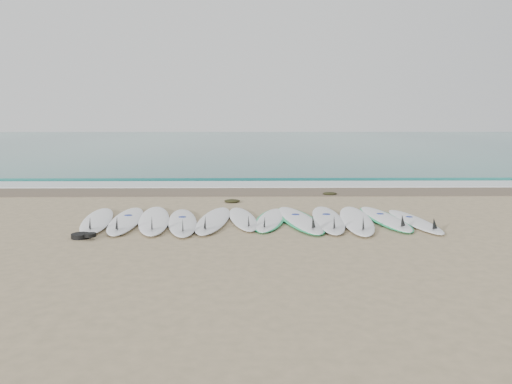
{
  "coord_description": "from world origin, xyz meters",
  "views": [
    {
      "loc": [
        -0.12,
        -9.77,
        2.09
      ],
      "look_at": [
        0.03,
        1.41,
        0.4
      ],
      "focal_mm": 35.0,
      "sensor_mm": 36.0,
      "label": 1
    }
  ],
  "objects_px": {
    "surfboard_6": "(270,219)",
    "surfboard_11": "(415,221)",
    "surfboard_0": "(97,220)",
    "leash_coil": "(83,236)"
  },
  "relations": [
    {
      "from": "surfboard_0",
      "to": "leash_coil",
      "type": "distance_m",
      "value": 1.25
    },
    {
      "from": "surfboard_0",
      "to": "surfboard_6",
      "type": "height_order",
      "value": "surfboard_0"
    },
    {
      "from": "surfboard_6",
      "to": "surfboard_11",
      "type": "distance_m",
      "value": 2.87
    },
    {
      "from": "surfboard_11",
      "to": "surfboard_0",
      "type": "bearing_deg",
      "value": 173.48
    },
    {
      "from": "surfboard_0",
      "to": "surfboard_6",
      "type": "bearing_deg",
      "value": -7.87
    },
    {
      "from": "surfboard_6",
      "to": "leash_coil",
      "type": "relative_size",
      "value": 5.35
    },
    {
      "from": "surfboard_6",
      "to": "leash_coil",
      "type": "height_order",
      "value": "surfboard_6"
    },
    {
      "from": "surfboard_6",
      "to": "leash_coil",
      "type": "bearing_deg",
      "value": -148.24
    },
    {
      "from": "surfboard_0",
      "to": "leash_coil",
      "type": "height_order",
      "value": "surfboard_0"
    },
    {
      "from": "surfboard_0",
      "to": "surfboard_6",
      "type": "xyz_separation_m",
      "value": [
        3.44,
        0.1,
        -0.01
      ]
    }
  ]
}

